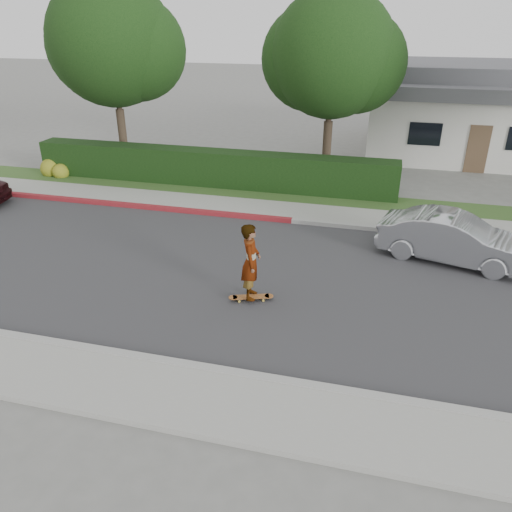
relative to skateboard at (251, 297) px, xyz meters
name	(u,v)px	position (x,y,z in m)	size (l,w,h in m)	color
ground	(229,274)	(-0.96, 1.20, -0.10)	(120.00, 120.00, 0.00)	slate
road	(229,274)	(-0.96, 1.20, -0.09)	(60.00, 8.00, 0.01)	#2D2D30
curb_near	(169,363)	(-0.96, -2.90, -0.02)	(60.00, 0.20, 0.15)	#9E9E99
sidewalk_near	(150,393)	(-0.96, -3.80, -0.04)	(60.00, 1.60, 0.12)	gray
curb_far	(264,218)	(-0.96, 5.30, -0.02)	(60.00, 0.20, 0.15)	#9E9E99
curb_red_section	(132,205)	(-5.96, 5.30, -0.02)	(12.00, 0.21, 0.15)	maroon
sidewalk_far	(269,209)	(-0.96, 6.20, -0.04)	(60.00, 1.60, 0.12)	gray
planting_strip	(278,196)	(-0.96, 7.80, -0.05)	(60.00, 1.60, 0.10)	#2D4C1E
hedge	(210,169)	(-3.96, 8.40, 0.65)	(15.00, 1.00, 1.50)	black
flowering_shrub	(54,170)	(-10.96, 7.93, 0.24)	(1.40, 1.00, 0.90)	#2D4C19
tree_left	(114,45)	(-8.47, 9.88, 5.17)	(5.99, 5.21, 8.00)	#33261C
tree_center	(333,58)	(0.53, 10.38, 4.81)	(5.66, 4.84, 7.44)	#33261C
house	(475,110)	(7.04, 17.19, 2.00)	(10.60, 8.60, 4.30)	beige
skateboard	(251,297)	(0.00, 0.00, 0.00)	(1.13, 0.57, 0.10)	gold
skateboarder	(251,262)	(0.00, 0.00, 0.99)	(0.71, 0.46, 1.94)	white
car_silver	(454,239)	(5.02, 3.60, 0.59)	(1.46, 4.17, 1.38)	#B8BBC0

